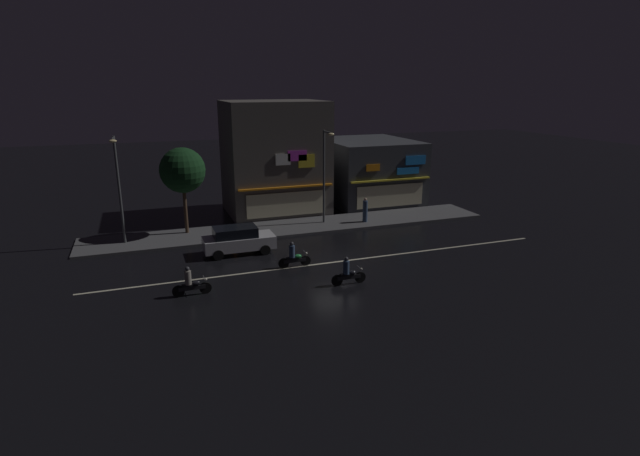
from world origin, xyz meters
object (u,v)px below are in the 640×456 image
streetlamp_west (118,181)px  motorcycle_opposite_lane (348,273)px  parked_car_near_kerb (238,240)px  traffic_cone (234,243)px  motorcycle_lead (294,257)px  streetlamp_mid (325,169)px  motorcycle_following (191,283)px  pedestrian_on_sidewalk (365,211)px

streetlamp_west → motorcycle_opposite_lane: size_ratio=3.60×
parked_car_near_kerb → traffic_cone: size_ratio=7.82×
parked_car_near_kerb → motorcycle_lead: 4.32m
streetlamp_mid → motorcycle_following: (-10.68, -9.85, -3.51)m
traffic_cone → parked_car_near_kerb: bearing=-86.6°
motorcycle_following → traffic_cone: motorcycle_following is taller
traffic_cone → motorcycle_opposite_lane: bearing=-61.4°
parked_car_near_kerb → motorcycle_lead: bearing=125.1°
pedestrian_on_sidewalk → traffic_cone: 10.54m
pedestrian_on_sidewalk → motorcycle_opposite_lane: (-5.82, -10.47, -0.35)m
parked_car_near_kerb → traffic_cone: (-0.07, 1.20, -0.59)m
pedestrian_on_sidewalk → motorcycle_lead: 10.47m
streetlamp_mid → motorcycle_following: size_ratio=3.55×
motorcycle_following → streetlamp_mid: bearing=-140.3°
streetlamp_mid → motorcycle_opposite_lane: bearing=-104.5°
motorcycle_lead → motorcycle_opposite_lane: size_ratio=1.00×
traffic_cone → streetlamp_west: bearing=157.1°
motorcycle_opposite_lane → traffic_cone: (-4.43, 8.13, -0.36)m
motorcycle_lead → parked_car_near_kerb: bearing=133.0°
streetlamp_mid → pedestrian_on_sidewalk: streetlamp_mid is taller
streetlamp_west → motorcycle_following: bearing=-71.8°
streetlamp_mid → traffic_cone: 8.83m
motorcycle_lead → motorcycle_opposite_lane: same height
streetlamp_west → streetlamp_mid: streetlamp_west is taller
motorcycle_lead → traffic_cone: (-2.55, 4.73, -0.36)m
streetlamp_mid → parked_car_near_kerb: streetlamp_mid is taller
pedestrian_on_sidewalk → motorcycle_following: (-13.61, -9.15, -0.35)m
streetlamp_mid → motorcycle_following: streetlamp_mid is taller
streetlamp_mid → traffic_cone: (-7.32, -3.04, -3.87)m
streetlamp_mid → parked_car_near_kerb: size_ratio=1.57×
motorcycle_opposite_lane → traffic_cone: bearing=-68.9°
pedestrian_on_sidewalk → motorcycle_opposite_lane: bearing=29.1°
pedestrian_on_sidewalk → motorcycle_opposite_lane: size_ratio=0.95×
motorcycle_following → pedestrian_on_sidewalk: bearing=-149.1°
motorcycle_lead → motorcycle_following: same height
pedestrian_on_sidewalk → parked_car_near_kerb: bearing=-12.7°
pedestrian_on_sidewalk → motorcycle_lead: size_ratio=0.95×
streetlamp_mid → motorcycle_following: bearing=-137.3°
streetlamp_mid → motorcycle_opposite_lane: size_ratio=3.55×
parked_car_near_kerb → streetlamp_west: bearing=-31.0°
streetlamp_west → motorcycle_following: (3.15, -9.55, -3.56)m
motorcycle_following → traffic_cone: size_ratio=3.45×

